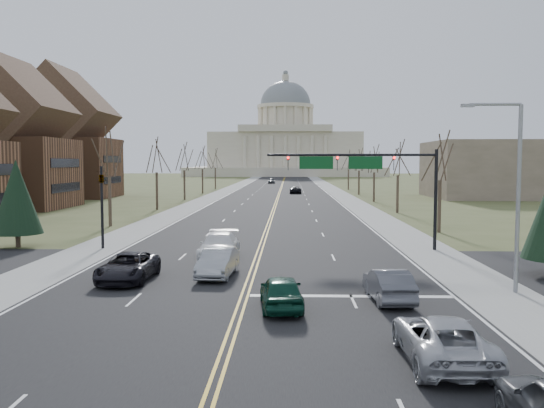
# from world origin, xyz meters

# --- Properties ---
(ground) EXTENTS (600.00, 600.00, 0.00)m
(ground) POSITION_xyz_m (0.00, 0.00, 0.00)
(ground) COLOR #444E27
(ground) RESTS_ON ground
(road) EXTENTS (20.00, 380.00, 0.01)m
(road) POSITION_xyz_m (0.00, 110.00, 0.01)
(road) COLOR black
(road) RESTS_ON ground
(cross_road) EXTENTS (120.00, 14.00, 0.01)m
(cross_road) POSITION_xyz_m (0.00, 6.00, 0.01)
(cross_road) COLOR black
(cross_road) RESTS_ON ground
(sidewalk_left) EXTENTS (4.00, 380.00, 0.03)m
(sidewalk_left) POSITION_xyz_m (-12.00, 110.00, 0.01)
(sidewalk_left) COLOR gray
(sidewalk_left) RESTS_ON ground
(sidewalk_right) EXTENTS (4.00, 380.00, 0.03)m
(sidewalk_right) POSITION_xyz_m (12.00, 110.00, 0.01)
(sidewalk_right) COLOR gray
(sidewalk_right) RESTS_ON ground
(center_line) EXTENTS (0.42, 380.00, 0.01)m
(center_line) POSITION_xyz_m (0.00, 110.00, 0.01)
(center_line) COLOR gold
(center_line) RESTS_ON road
(edge_line_left) EXTENTS (0.15, 380.00, 0.01)m
(edge_line_left) POSITION_xyz_m (-9.80, 110.00, 0.01)
(edge_line_left) COLOR silver
(edge_line_left) RESTS_ON road
(edge_line_right) EXTENTS (0.15, 380.00, 0.01)m
(edge_line_right) POSITION_xyz_m (9.80, 110.00, 0.01)
(edge_line_right) COLOR silver
(edge_line_right) RESTS_ON road
(stop_bar) EXTENTS (9.50, 0.50, 0.01)m
(stop_bar) POSITION_xyz_m (5.00, -1.00, 0.01)
(stop_bar) COLOR silver
(stop_bar) RESTS_ON road
(capitol) EXTENTS (90.00, 60.00, 50.00)m
(capitol) POSITION_xyz_m (0.00, 249.91, 14.20)
(capitol) COLOR beige
(capitol) RESTS_ON ground
(signal_mast) EXTENTS (12.12, 0.44, 7.20)m
(signal_mast) POSITION_xyz_m (7.45, 13.50, 5.76)
(signal_mast) COLOR black
(signal_mast) RESTS_ON ground
(signal_left) EXTENTS (0.32, 0.36, 6.00)m
(signal_left) POSITION_xyz_m (-11.50, 13.50, 3.71)
(signal_left) COLOR black
(signal_left) RESTS_ON ground
(street_light) EXTENTS (2.90, 0.25, 9.07)m
(street_light) POSITION_xyz_m (12.74, 0.00, 5.23)
(street_light) COLOR gray
(street_light) RESTS_ON ground
(tree_r_0) EXTENTS (3.74, 3.74, 8.50)m
(tree_r_0) POSITION_xyz_m (15.50, 24.00, 6.55)
(tree_r_0) COLOR #3D3324
(tree_r_0) RESTS_ON ground
(tree_l_0) EXTENTS (3.96, 3.96, 9.00)m
(tree_l_0) POSITION_xyz_m (-15.50, 28.00, 6.94)
(tree_l_0) COLOR #3D3324
(tree_l_0) RESTS_ON ground
(tree_r_1) EXTENTS (3.74, 3.74, 8.50)m
(tree_r_1) POSITION_xyz_m (15.50, 44.00, 6.55)
(tree_r_1) COLOR #3D3324
(tree_r_1) RESTS_ON ground
(tree_l_1) EXTENTS (3.96, 3.96, 9.00)m
(tree_l_1) POSITION_xyz_m (-15.50, 48.00, 6.94)
(tree_l_1) COLOR #3D3324
(tree_l_1) RESTS_ON ground
(tree_r_2) EXTENTS (3.74, 3.74, 8.50)m
(tree_r_2) POSITION_xyz_m (15.50, 64.00, 6.55)
(tree_r_2) COLOR #3D3324
(tree_r_2) RESTS_ON ground
(tree_l_2) EXTENTS (3.96, 3.96, 9.00)m
(tree_l_2) POSITION_xyz_m (-15.50, 68.00, 6.94)
(tree_l_2) COLOR #3D3324
(tree_l_2) RESTS_ON ground
(tree_r_3) EXTENTS (3.74, 3.74, 8.50)m
(tree_r_3) POSITION_xyz_m (15.50, 84.00, 6.55)
(tree_r_3) COLOR #3D3324
(tree_r_3) RESTS_ON ground
(tree_l_3) EXTENTS (3.96, 3.96, 9.00)m
(tree_l_3) POSITION_xyz_m (-15.50, 88.00, 6.94)
(tree_l_3) COLOR #3D3324
(tree_l_3) RESTS_ON ground
(tree_r_4) EXTENTS (3.74, 3.74, 8.50)m
(tree_r_4) POSITION_xyz_m (15.50, 104.00, 6.55)
(tree_r_4) COLOR #3D3324
(tree_r_4) RESTS_ON ground
(tree_l_4) EXTENTS (3.96, 3.96, 9.00)m
(tree_l_4) POSITION_xyz_m (-15.50, 108.00, 6.94)
(tree_l_4) COLOR #3D3324
(tree_l_4) RESTS_ON ground
(conifer_l) EXTENTS (3.64, 3.64, 6.50)m
(conifer_l) POSITION_xyz_m (-18.00, 14.00, 3.74)
(conifer_l) COLOR #3D3324
(conifer_l) RESTS_ON ground
(bldg_left_mid) EXTENTS (15.10, 14.28, 20.75)m
(bldg_left_mid) POSITION_xyz_m (-36.00, 50.00, 8.54)
(bldg_left_mid) COLOR brown
(bldg_left_mid) RESTS_ON ground
(bldg_left_far) EXTENTS (17.10, 14.28, 23.25)m
(bldg_left_far) POSITION_xyz_m (-38.00, 74.00, 9.54)
(bldg_left_far) COLOR brown
(bldg_left_far) RESTS_ON ground
(bldg_right_mass) EXTENTS (25.00, 20.00, 10.00)m
(bldg_right_mass) POSITION_xyz_m (40.00, 76.00, 5.00)
(bldg_right_mass) COLOR #6B5E4C
(bldg_right_mass) RESTS_ON ground
(car_nb_inner_lead) EXTENTS (2.09, 4.45, 1.47)m
(car_nb_inner_lead) POSITION_xyz_m (1.77, -3.41, 0.75)
(car_nb_inner_lead) COLOR #0D3A2A
(car_nb_inner_lead) RESTS_ON road
(car_nb_outer_lead) EXTENTS (1.84, 4.57, 1.48)m
(car_nb_outer_lead) POSITION_xyz_m (6.59, -1.86, 0.75)
(car_nb_outer_lead) COLOR #515259
(car_nb_outer_lead) RESTS_ON road
(car_nb_outer_second) EXTENTS (2.46, 5.32, 1.48)m
(car_nb_outer_second) POSITION_xyz_m (6.91, -9.83, 0.75)
(car_nb_outer_second) COLOR #AEB0B7
(car_nb_outer_second) RESTS_ON road
(car_sb_inner_lead) EXTENTS (1.97, 4.83, 1.56)m
(car_sb_inner_lead) POSITION_xyz_m (-1.82, 3.46, 0.79)
(car_sb_inner_lead) COLOR #96999E
(car_sb_inner_lead) RESTS_ON road
(car_sb_outer_lead) EXTENTS (2.52, 5.34, 1.47)m
(car_sb_outer_lead) POSITION_xyz_m (-6.43, 2.18, 0.75)
(car_sb_outer_lead) COLOR black
(car_sb_outer_lead) RESTS_ON road
(car_sb_inner_second) EXTENTS (2.36, 5.78, 1.68)m
(car_sb_inner_second) POSITION_xyz_m (-2.45, 9.29, 0.85)
(car_sb_inner_second) COLOR white
(car_sb_inner_second) RESTS_ON road
(car_far_nb) EXTENTS (2.37, 5.09, 1.41)m
(car_far_nb) POSITION_xyz_m (3.30, 88.17, 0.72)
(car_far_nb) COLOR black
(car_far_nb) RESTS_ON road
(car_far_sb) EXTENTS (1.93, 4.78, 1.63)m
(car_far_sb) POSITION_xyz_m (-3.25, 141.43, 0.83)
(car_far_sb) COLOR #44474B
(car_far_sb) RESTS_ON road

